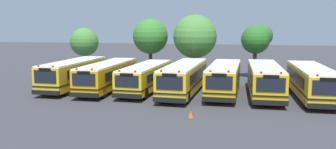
{
  "coord_description": "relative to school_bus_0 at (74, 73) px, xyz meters",
  "views": [
    {
      "loc": [
        5.3,
        -30.67,
        6.04
      ],
      "look_at": [
        -1.47,
        0.0,
        1.6
      ],
      "focal_mm": 37.58,
      "sensor_mm": 36.0,
      "label": 1
    }
  ],
  "objects": [
    {
      "name": "school_bus_5",
      "position": [
        17.63,
        0.29,
        -0.01
      ],
      "size": [
        2.82,
        10.88,
        2.77
      ],
      "rotation": [
        0.0,
        0.0,
        3.17
      ],
      "color": "yellow",
      "rests_on": "ground_plane"
    },
    {
      "name": "school_bus_1",
      "position": [
        3.48,
        -0.04,
        -0.06
      ],
      "size": [
        2.6,
        10.71,
        2.67
      ],
      "rotation": [
        0.0,
        0.0,
        3.16
      ],
      "color": "#EAA80C",
      "rests_on": "ground_plane"
    },
    {
      "name": "school_bus_6",
      "position": [
        21.36,
        -0.03,
        -0.02
      ],
      "size": [
        2.88,
        10.99,
        2.74
      ],
      "rotation": [
        0.0,
        0.0,
        3.17
      ],
      "color": "yellow",
      "rests_on": "ground_plane"
    },
    {
      "name": "tree_1",
      "position": [
        4.42,
        11.9,
        3.27
      ],
      "size": [
        4.36,
        4.36,
        6.8
      ],
      "color": "#4C3823",
      "rests_on": "ground_plane"
    },
    {
      "name": "ground_plane",
      "position": [
        10.65,
        0.11,
        -1.46
      ],
      "size": [
        160.0,
        160.0,
        0.0
      ],
      "primitive_type": "plane",
      "color": "#38383D"
    },
    {
      "name": "tree_3",
      "position": [
        17.25,
        10.77,
        3.03
      ],
      "size": [
        3.55,
        3.23,
        6.07
      ],
      "color": "#4C3823",
      "rests_on": "ground_plane"
    },
    {
      "name": "traffic_cone",
      "position": [
        12.57,
        -8.29,
        -1.23
      ],
      "size": [
        0.36,
        0.36,
        0.47
      ],
      "primitive_type": "cone",
      "color": "#EA5914",
      "rests_on": "ground_plane"
    },
    {
      "name": "school_bus_3",
      "position": [
        10.72,
        -0.07,
        -0.02
      ],
      "size": [
        2.81,
        11.51,
        2.75
      ],
      "rotation": [
        0.0,
        0.0,
        3.11
      ],
      "color": "yellow",
      "rests_on": "ground_plane"
    },
    {
      "name": "tree_0",
      "position": [
        -4.19,
        11.01,
        2.37
      ],
      "size": [
        3.6,
        3.6,
        5.68
      ],
      "color": "#4C3823",
      "rests_on": "ground_plane"
    },
    {
      "name": "school_bus_4",
      "position": [
        14.2,
        0.33,
        -0.03
      ],
      "size": [
        2.66,
        10.44,
        2.73
      ],
      "rotation": [
        0.0,
        0.0,
        3.13
      ],
      "color": "yellow",
      "rests_on": "ground_plane"
    },
    {
      "name": "school_bus_0",
      "position": [
        0.0,
        0.0,
        0.0
      ],
      "size": [
        2.53,
        10.27,
        2.79
      ],
      "rotation": [
        0.0,
        0.0,
        3.15
      ],
      "color": "yellow",
      "rests_on": "ground_plane"
    },
    {
      "name": "school_bus_2",
      "position": [
        7.1,
        0.2,
        -0.12
      ],
      "size": [
        2.69,
        10.43,
        2.55
      ],
      "rotation": [
        0.0,
        0.0,
        3.12
      ],
      "color": "yellow",
      "rests_on": "ground_plane"
    },
    {
      "name": "tree_2",
      "position": [
        10.12,
        10.38,
        3.25
      ],
      "size": [
        5.09,
        5.09,
        7.24
      ],
      "color": "#4C3823",
      "rests_on": "ground_plane"
    }
  ]
}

